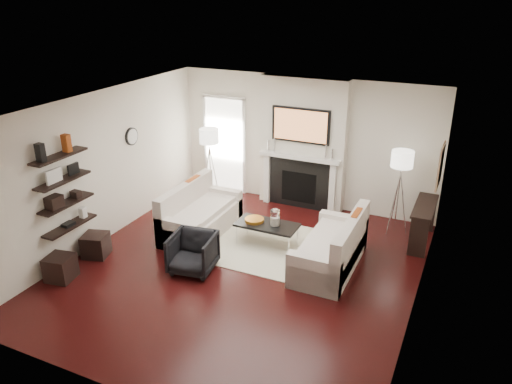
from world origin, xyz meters
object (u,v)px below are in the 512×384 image
at_px(armchair, 193,251).
at_px(lamp_left_shade, 209,136).
at_px(loveseat_left_base, 201,222).
at_px(loveseat_right_base, 329,256).
at_px(ottoman_near, 96,245).
at_px(lamp_right_shade, 402,159).
at_px(coffee_table, 267,225).

bearing_deg(armchair, lamp_left_shade, 105.40).
bearing_deg(armchair, loveseat_left_base, 106.49).
bearing_deg(loveseat_right_base, lamp_left_shade, 152.84).
height_order(lamp_left_shade, ottoman_near, lamp_left_shade).
bearing_deg(loveseat_left_base, ottoman_near, -128.39).
height_order(lamp_right_shade, ottoman_near, lamp_right_shade).
relative_size(coffee_table, armchair, 1.55).
xyz_separation_m(loveseat_right_base, coffee_table, (-1.24, 0.27, 0.19)).
bearing_deg(loveseat_left_base, loveseat_right_base, -4.60).
bearing_deg(loveseat_right_base, loveseat_left_base, 175.40).
bearing_deg(lamp_left_shade, loveseat_left_base, -67.31).
xyz_separation_m(armchair, lamp_right_shade, (2.74, 2.82, 1.09)).
relative_size(loveseat_left_base, armchair, 2.54).
height_order(loveseat_left_base, armchair, armchair).
height_order(coffee_table, lamp_right_shade, lamp_right_shade).
bearing_deg(coffee_table, lamp_right_shade, 37.31).
distance_m(loveseat_left_base, ottoman_near, 1.95).
relative_size(coffee_table, lamp_right_shade, 2.75).
relative_size(lamp_left_shade, ottoman_near, 1.00).
xyz_separation_m(armchair, lamp_left_shade, (-1.16, 2.65, 1.09)).
distance_m(lamp_left_shade, lamp_right_shade, 3.90).
bearing_deg(loveseat_left_base, armchair, -65.24).
bearing_deg(loveseat_left_base, coffee_table, 2.60).
bearing_deg(armchair, coffee_table, 51.76).
relative_size(loveseat_right_base, armchair, 2.54).
bearing_deg(loveseat_right_base, coffee_table, 167.85).
bearing_deg(loveseat_right_base, armchair, -152.46).
bearing_deg(lamp_left_shade, lamp_right_shade, 2.45).
distance_m(loveseat_right_base, lamp_right_shade, 2.30).
distance_m(loveseat_left_base, lamp_right_shade, 3.87).
distance_m(loveseat_left_base, armchair, 1.37).
bearing_deg(loveseat_left_base, lamp_left_shade, 112.69).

